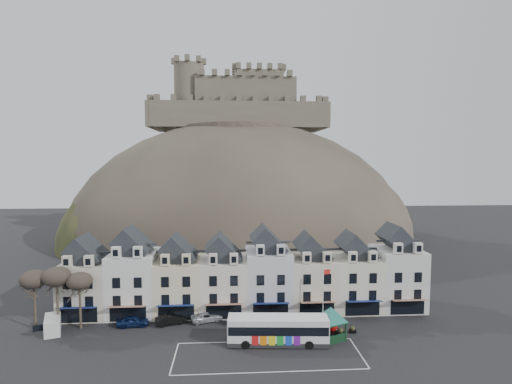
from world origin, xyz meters
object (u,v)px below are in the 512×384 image
(bus_shelter, at_px, (331,314))
(red_buoy, at_px, (331,327))
(bus, at_px, (278,329))
(car_black, at_px, (171,319))
(car_navy, at_px, (133,321))
(car_white, at_px, (245,322))
(flagpole, at_px, (324,292))
(car_silver, at_px, (207,317))
(white_van, at_px, (53,325))
(car_charcoal, at_px, (318,319))
(car_maroon, at_px, (277,318))

(bus_shelter, height_order, red_buoy, bus_shelter)
(bus, distance_m, bus_shelter, 7.17)
(bus_shelter, distance_m, car_black, 22.26)
(car_navy, distance_m, car_white, 15.64)
(car_navy, bearing_deg, bus, -113.55)
(flagpole, xyz_separation_m, car_silver, (-16.53, 1.81, -3.92))
(white_van, xyz_separation_m, car_silver, (20.49, 2.34, -0.38))
(car_charcoal, bearing_deg, car_black, 69.52)
(flagpole, xyz_separation_m, car_maroon, (-6.52, 0.77, -3.90))
(car_silver, bearing_deg, white_van, 77.62)
(car_charcoal, bearing_deg, red_buoy, 175.76)
(bus_shelter, relative_size, car_navy, 1.42)
(car_white, xyz_separation_m, car_charcoal, (10.40, 0.53, 0.05))
(car_navy, distance_m, car_silver, 10.24)
(bus, distance_m, red_buoy, 7.74)
(red_buoy, bearing_deg, car_charcoal, 103.35)
(bus_shelter, bearing_deg, car_maroon, 115.57)
(flagpole, bearing_deg, car_white, -177.28)
(car_white, relative_size, car_maroon, 1.12)
(car_navy, bearing_deg, flagpole, -96.34)
(car_black, xyz_separation_m, car_silver, (4.97, 0.77, -0.08))
(bus_shelter, height_order, flagpole, flagpole)
(car_maroon, bearing_deg, bus, -160.92)
(car_white, bearing_deg, car_charcoal, -67.51)
(red_buoy, relative_size, car_maroon, 0.53)
(car_silver, height_order, car_charcoal, car_charcoal)
(car_black, height_order, car_charcoal, car_black)
(car_silver, relative_size, car_charcoal, 1.09)
(bus, bearing_deg, bus_shelter, 12.29)
(white_van, bearing_deg, car_white, -21.26)
(car_white, relative_size, car_charcoal, 1.05)
(white_van, distance_m, car_white, 25.93)
(bus, height_order, car_white, bus)
(bus, bearing_deg, red_buoy, 21.24)
(bus_shelter, height_order, car_silver, bus_shelter)
(flagpole, xyz_separation_m, car_black, (-21.50, 1.05, -3.85))
(white_van, distance_m, car_charcoal, 36.33)
(flagpole, relative_size, car_navy, 1.84)
(bus_shelter, bearing_deg, car_charcoal, 73.30)
(bus, bearing_deg, car_navy, 165.53)
(bus_shelter, distance_m, red_buoy, 2.59)
(car_black, xyz_separation_m, car_charcoal, (20.80, -1.05, -0.03))
(car_navy, bearing_deg, car_black, -90.46)
(bus_shelter, distance_m, car_charcoal, 5.58)
(car_silver, relative_size, car_maroon, 1.16)
(car_navy, bearing_deg, car_maroon, -94.60)
(car_maroon, bearing_deg, car_white, 130.56)
(car_black, bearing_deg, car_charcoal, -112.15)
(car_white, distance_m, car_maroon, 4.76)
(bus, height_order, car_silver, bus)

